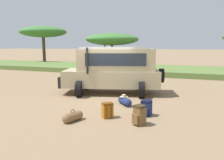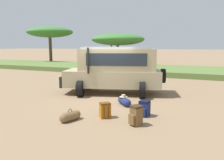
{
  "view_description": "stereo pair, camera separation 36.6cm",
  "coord_description": "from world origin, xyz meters",
  "px_view_note": "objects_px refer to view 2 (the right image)",
  "views": [
    {
      "loc": [
        4.03,
        -9.8,
        2.49
      ],
      "look_at": [
        0.62,
        -0.9,
        1.0
      ],
      "focal_mm": 35.0,
      "sensor_mm": 36.0,
      "label": 1
    },
    {
      "loc": [
        4.36,
        -9.67,
        2.49
      ],
      "look_at": [
        0.62,
        -0.9,
        1.0
      ],
      "focal_mm": 35.0,
      "sensor_mm": 36.0,
      "label": 2
    }
  ],
  "objects_px": {
    "duffel_bag_low_black_case": "(124,101)",
    "acacia_tree_far_left": "(50,32)",
    "backpack_beside_front_wheel": "(144,109)",
    "duffel_bag_soft_canvas": "(70,116)",
    "safari_vehicle": "(115,69)",
    "acacia_tree_left_mid": "(111,39)",
    "backpack_near_rear_wheel": "(136,116)",
    "backpack_cluster_center": "(105,110)",
    "acacia_tree_centre_back": "(118,39)"
  },
  "relations": [
    {
      "from": "duffel_bag_low_black_case",
      "to": "acacia_tree_far_left",
      "type": "relative_size",
      "value": 0.12
    },
    {
      "from": "backpack_beside_front_wheel",
      "to": "duffel_bag_soft_canvas",
      "type": "relative_size",
      "value": 0.71
    },
    {
      "from": "safari_vehicle",
      "to": "duffel_bag_low_black_case",
      "type": "relative_size",
      "value": 6.86
    },
    {
      "from": "safari_vehicle",
      "to": "acacia_tree_left_mid",
      "type": "distance_m",
      "value": 29.2
    },
    {
      "from": "acacia_tree_far_left",
      "to": "acacia_tree_left_mid",
      "type": "xyz_separation_m",
      "value": [
        4.29,
        11.88,
        -0.73
      ]
    },
    {
      "from": "safari_vehicle",
      "to": "duffel_bag_low_black_case",
      "type": "bearing_deg",
      "value": -57.88
    },
    {
      "from": "backpack_beside_front_wheel",
      "to": "acacia_tree_left_mid",
      "type": "distance_m",
      "value": 33.11
    },
    {
      "from": "safari_vehicle",
      "to": "acacia_tree_far_left",
      "type": "distance_m",
      "value": 21.98
    },
    {
      "from": "backpack_near_rear_wheel",
      "to": "acacia_tree_left_mid",
      "type": "bearing_deg",
      "value": 114.62
    },
    {
      "from": "acacia_tree_left_mid",
      "to": "duffel_bag_low_black_case",
      "type": "bearing_deg",
      "value": -65.69
    },
    {
      "from": "backpack_near_rear_wheel",
      "to": "acacia_tree_far_left",
      "type": "height_order",
      "value": "acacia_tree_far_left"
    },
    {
      "from": "duffel_bag_low_black_case",
      "to": "backpack_beside_front_wheel",
      "type": "bearing_deg",
      "value": -43.59
    },
    {
      "from": "backpack_cluster_center",
      "to": "acacia_tree_centre_back",
      "type": "bearing_deg",
      "value": 110.51
    },
    {
      "from": "safari_vehicle",
      "to": "acacia_tree_centre_back",
      "type": "xyz_separation_m",
      "value": [
        -6.73,
        17.36,
        2.06
      ]
    },
    {
      "from": "safari_vehicle",
      "to": "backpack_near_rear_wheel",
      "type": "xyz_separation_m",
      "value": [
        2.42,
        -4.12,
        -0.98
      ]
    },
    {
      "from": "safari_vehicle",
      "to": "backpack_near_rear_wheel",
      "type": "bearing_deg",
      "value": -59.62
    },
    {
      "from": "safari_vehicle",
      "to": "acacia_tree_left_mid",
      "type": "relative_size",
      "value": 1.06
    },
    {
      "from": "backpack_cluster_center",
      "to": "acacia_tree_left_mid",
      "type": "height_order",
      "value": "acacia_tree_left_mid"
    },
    {
      "from": "duffel_bag_low_black_case",
      "to": "acacia_tree_left_mid",
      "type": "height_order",
      "value": "acacia_tree_left_mid"
    },
    {
      "from": "backpack_near_rear_wheel",
      "to": "acacia_tree_left_mid",
      "type": "height_order",
      "value": "acacia_tree_left_mid"
    },
    {
      "from": "safari_vehicle",
      "to": "acacia_tree_centre_back",
      "type": "bearing_deg",
      "value": 111.18
    },
    {
      "from": "backpack_cluster_center",
      "to": "acacia_tree_centre_back",
      "type": "xyz_separation_m",
      "value": [
        -7.93,
        21.19,
        3.09
      ]
    },
    {
      "from": "duffel_bag_soft_canvas",
      "to": "acacia_tree_centre_back",
      "type": "bearing_deg",
      "value": 107.66
    },
    {
      "from": "acacia_tree_left_mid",
      "to": "acacia_tree_far_left",
      "type": "bearing_deg",
      "value": -109.84
    },
    {
      "from": "duffel_bag_soft_canvas",
      "to": "acacia_tree_centre_back",
      "type": "distance_m",
      "value": 23.24
    },
    {
      "from": "acacia_tree_far_left",
      "to": "acacia_tree_centre_back",
      "type": "height_order",
      "value": "acacia_tree_far_left"
    },
    {
      "from": "duffel_bag_low_black_case",
      "to": "acacia_tree_left_mid",
      "type": "distance_m",
      "value": 31.64
    },
    {
      "from": "duffel_bag_soft_canvas",
      "to": "duffel_bag_low_black_case",
      "type": "bearing_deg",
      "value": 68.76
    },
    {
      "from": "backpack_cluster_center",
      "to": "duffel_bag_low_black_case",
      "type": "distance_m",
      "value": 1.83
    },
    {
      "from": "safari_vehicle",
      "to": "duffel_bag_soft_canvas",
      "type": "xyz_separation_m",
      "value": [
        0.26,
        -4.58,
        -1.14
      ]
    },
    {
      "from": "backpack_beside_front_wheel",
      "to": "duffel_bag_soft_canvas",
      "type": "distance_m",
      "value": 2.62
    },
    {
      "from": "backpack_cluster_center",
      "to": "duffel_bag_low_black_case",
      "type": "relative_size",
      "value": 0.68
    },
    {
      "from": "backpack_near_rear_wheel",
      "to": "backpack_cluster_center",
      "type": "bearing_deg",
      "value": 166.76
    },
    {
      "from": "backpack_cluster_center",
      "to": "acacia_tree_far_left",
      "type": "relative_size",
      "value": 0.08
    },
    {
      "from": "safari_vehicle",
      "to": "duffel_bag_soft_canvas",
      "type": "distance_m",
      "value": 4.72
    },
    {
      "from": "backpack_beside_front_wheel",
      "to": "acacia_tree_far_left",
      "type": "relative_size",
      "value": 0.08
    },
    {
      "from": "acacia_tree_far_left",
      "to": "acacia_tree_centre_back",
      "type": "distance_m",
      "value": 9.66
    },
    {
      "from": "backpack_near_rear_wheel",
      "to": "backpack_beside_front_wheel",
      "type": "bearing_deg",
      "value": 89.69
    },
    {
      "from": "safari_vehicle",
      "to": "backpack_cluster_center",
      "type": "bearing_deg",
      "value": -72.6
    },
    {
      "from": "safari_vehicle",
      "to": "duffel_bag_soft_canvas",
      "type": "height_order",
      "value": "safari_vehicle"
    },
    {
      "from": "duffel_bag_soft_canvas",
      "to": "acacia_tree_left_mid",
      "type": "bearing_deg",
      "value": 110.93
    },
    {
      "from": "backpack_near_rear_wheel",
      "to": "duffel_bag_soft_canvas",
      "type": "bearing_deg",
      "value": -168.01
    },
    {
      "from": "backpack_near_rear_wheel",
      "to": "duffel_bag_soft_canvas",
      "type": "relative_size",
      "value": 0.81
    },
    {
      "from": "backpack_beside_front_wheel",
      "to": "backpack_cluster_center",
      "type": "relative_size",
      "value": 1.04
    },
    {
      "from": "safari_vehicle",
      "to": "duffel_bag_low_black_case",
      "type": "height_order",
      "value": "safari_vehicle"
    },
    {
      "from": "acacia_tree_left_mid",
      "to": "backpack_beside_front_wheel",
      "type": "bearing_deg",
      "value": -64.64
    },
    {
      "from": "acacia_tree_centre_back",
      "to": "backpack_cluster_center",
      "type": "bearing_deg",
      "value": -69.49
    },
    {
      "from": "backpack_near_rear_wheel",
      "to": "duffel_bag_low_black_case",
      "type": "bearing_deg",
      "value": 118.67
    },
    {
      "from": "safari_vehicle",
      "to": "duffel_bag_soft_canvas",
      "type": "bearing_deg",
      "value": -86.78
    },
    {
      "from": "backpack_cluster_center",
      "to": "duffel_bag_soft_canvas",
      "type": "distance_m",
      "value": 1.21
    }
  ]
}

